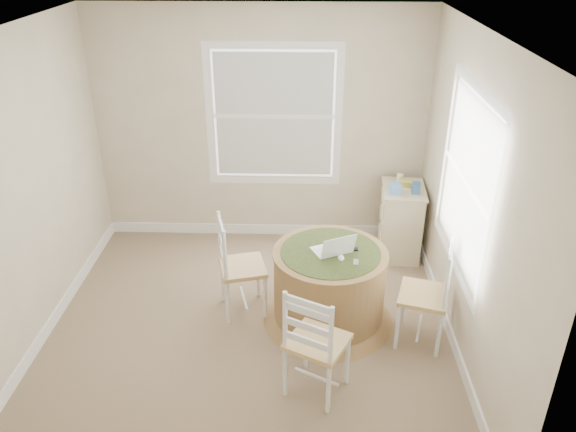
{
  "coord_description": "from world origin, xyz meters",
  "views": [
    {
      "loc": [
        0.48,
        -4.03,
        3.26
      ],
      "look_at": [
        0.34,
        0.45,
        0.94
      ],
      "focal_mm": 35.0,
      "sensor_mm": 36.0,
      "label": 1
    }
  ],
  "objects_px": {
    "chair_right": "(424,295)",
    "laptop": "(333,249)",
    "chair_near": "(317,341)",
    "corner_chest": "(400,221)",
    "chair_left": "(242,267)",
    "round_table": "(329,283)"
  },
  "relations": [
    {
      "from": "round_table",
      "to": "laptop",
      "type": "distance_m",
      "value": 0.36
    },
    {
      "from": "chair_left",
      "to": "laptop",
      "type": "distance_m",
      "value": 0.87
    },
    {
      "from": "round_table",
      "to": "corner_chest",
      "type": "distance_m",
      "value": 1.46
    },
    {
      "from": "round_table",
      "to": "laptop",
      "type": "height_order",
      "value": "laptop"
    },
    {
      "from": "round_table",
      "to": "chair_right",
      "type": "distance_m",
      "value": 0.83
    },
    {
      "from": "chair_left",
      "to": "laptop",
      "type": "height_order",
      "value": "chair_left"
    },
    {
      "from": "chair_near",
      "to": "chair_left",
      "type": "bearing_deg",
      "value": -29.41
    },
    {
      "from": "chair_right",
      "to": "corner_chest",
      "type": "height_order",
      "value": "chair_right"
    },
    {
      "from": "round_table",
      "to": "laptop",
      "type": "bearing_deg",
      "value": 1.55
    },
    {
      "from": "chair_near",
      "to": "corner_chest",
      "type": "distance_m",
      "value": 2.31
    },
    {
      "from": "chair_left",
      "to": "laptop",
      "type": "relative_size",
      "value": 2.36
    },
    {
      "from": "chair_right",
      "to": "laptop",
      "type": "relative_size",
      "value": 2.36
    },
    {
      "from": "chair_right",
      "to": "round_table",
      "type": "bearing_deg",
      "value": -92.11
    },
    {
      "from": "chair_near",
      "to": "laptop",
      "type": "xyz_separation_m",
      "value": [
        0.14,
        0.89,
        0.28
      ]
    },
    {
      "from": "chair_right",
      "to": "chair_left",
      "type": "bearing_deg",
      "value": -87.83
    },
    {
      "from": "chair_right",
      "to": "laptop",
      "type": "height_order",
      "value": "chair_right"
    },
    {
      "from": "chair_near",
      "to": "chair_right",
      "type": "xyz_separation_m",
      "value": [
        0.91,
        0.63,
        0.0
      ]
    },
    {
      "from": "round_table",
      "to": "corner_chest",
      "type": "relative_size",
      "value": 1.5
    },
    {
      "from": "corner_chest",
      "to": "round_table",
      "type": "bearing_deg",
      "value": -119.65
    },
    {
      "from": "chair_right",
      "to": "chair_near",
      "type": "bearing_deg",
      "value": -39.21
    },
    {
      "from": "chair_left",
      "to": "chair_near",
      "type": "bearing_deg",
      "value": -161.39
    },
    {
      "from": "corner_chest",
      "to": "laptop",
      "type": "bearing_deg",
      "value": -118.92
    }
  ]
}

